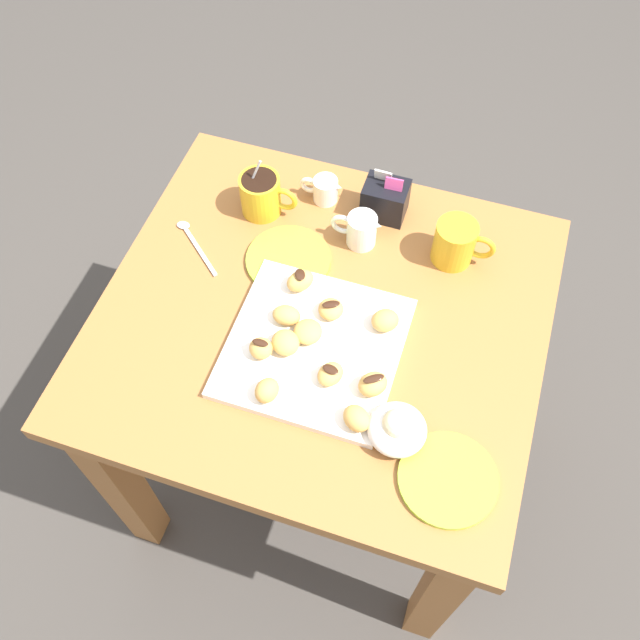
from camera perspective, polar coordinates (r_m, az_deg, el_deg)
ground_plane at (r=1.98m, az=0.10°, el=-11.13°), size 8.00×8.00×0.00m
dining_table at (r=1.46m, az=0.13°, el=-2.87°), size 0.84×0.77×0.73m
pastry_plate_square at (r=1.28m, az=-0.48°, el=-2.25°), size 0.31×0.31×0.02m
coffee_mug_mustard_left at (r=1.46m, az=-4.82°, el=10.26°), size 0.12×0.08×0.14m
coffee_mug_mustard_right at (r=1.40m, az=11.07°, el=6.30°), size 0.12×0.08×0.09m
cream_pitcher_white at (r=1.41m, az=3.36°, el=7.45°), size 0.10×0.06×0.07m
sugar_caddy at (r=1.46m, az=5.36°, el=9.81°), size 0.09×0.07×0.11m
ice_cream_bowl at (r=1.19m, az=6.35°, el=-8.81°), size 0.10×0.10×0.08m
chocolate_sauce_pitcher at (r=1.49m, az=0.39°, el=10.70°), size 0.09×0.05×0.06m
saucer_lime_left at (r=1.40m, az=-2.61°, el=4.95°), size 0.17×0.17×0.01m
saucer_lime_right at (r=1.20m, az=10.42°, el=-12.71°), size 0.17×0.17×0.01m
loose_spoon_near_saucer at (r=1.45m, az=-10.33°, el=6.40°), size 0.13×0.11×0.01m
beignet_0 at (r=1.30m, az=0.83°, el=0.72°), size 0.07×0.07×0.03m
chocolate_drizzle_0 at (r=1.28m, az=0.84°, el=1.12°), size 0.04×0.03×0.00m
beignet_1 at (r=1.29m, az=5.36°, el=-0.04°), size 0.07×0.07×0.04m
beignet_2 at (r=1.29m, az=-2.76°, el=0.39°), size 0.06×0.05×0.03m
beignet_3 at (r=1.23m, az=0.85°, el=-4.45°), size 0.06×0.06×0.03m
chocolate_drizzle_3 at (r=1.21m, az=0.86°, el=-4.06°), size 0.03×0.02×0.00m
beignet_4 at (r=1.27m, az=-1.00°, el=-0.96°), size 0.05×0.06×0.03m
beignet_5 at (r=1.26m, az=-2.84°, el=-1.86°), size 0.07×0.07×0.04m
beignet_6 at (r=1.21m, az=-4.36°, el=-5.77°), size 0.05×0.06×0.04m
beignet_7 at (r=1.33m, az=-1.63°, el=3.23°), size 0.07×0.07×0.04m
chocolate_drizzle_7 at (r=1.32m, az=-1.65°, el=3.74°), size 0.03×0.03×0.00m
beignet_8 at (r=1.26m, az=-4.86°, el=-2.32°), size 0.05×0.05×0.04m
chocolate_drizzle_8 at (r=1.24m, az=-4.93°, el=-1.86°), size 0.03×0.01×0.00m
beignet_9 at (r=1.22m, az=4.35°, el=-5.26°), size 0.07×0.07×0.04m
chocolate_drizzle_9 at (r=1.20m, az=4.41°, el=-4.81°), size 0.04×0.03×0.00m
beignet_10 at (r=1.19m, az=3.03°, el=-8.04°), size 0.07×0.06×0.04m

